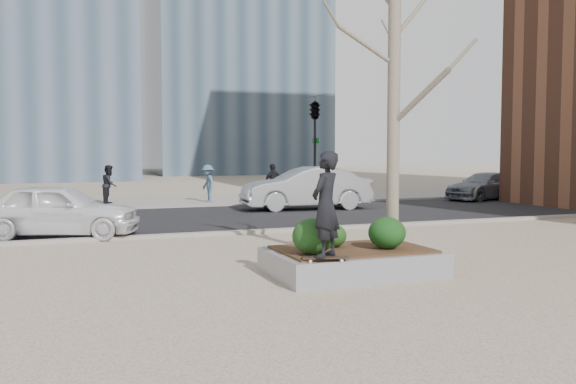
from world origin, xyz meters
name	(u,v)px	position (x,y,z in m)	size (l,w,h in m)	color
ground	(302,279)	(0.00, 0.00, 0.00)	(120.00, 120.00, 0.00)	tan
street	(186,219)	(0.00, 10.00, 0.01)	(60.00, 8.00, 0.02)	black
far_sidewalk	(152,202)	(0.00, 17.00, 0.01)	(60.00, 6.00, 0.02)	gray
planter	(352,262)	(1.00, 0.00, 0.23)	(3.00, 2.00, 0.45)	gray
planter_mulch	(352,249)	(1.00, 0.00, 0.47)	(2.70, 1.70, 0.04)	#382314
sycamore_tree	(394,70)	(2.00, 0.30, 3.79)	(2.80, 2.80, 6.60)	gray
shrub_left	(313,236)	(0.07, -0.37, 0.80)	(0.73, 0.73, 0.62)	#103414
shrub_middle	(333,236)	(0.71, 0.22, 0.70)	(0.50, 0.50, 0.43)	#153812
shrub_right	(387,233)	(1.56, -0.28, 0.78)	(0.68, 0.68, 0.58)	black
skateboard	(325,259)	(0.07, -0.88, 0.49)	(0.78, 0.20, 0.07)	black
skateboarder	(326,204)	(0.07, -0.88, 1.40)	(0.64, 0.42, 1.74)	black
police_car	(58,210)	(-3.92, 7.00, 0.72)	(1.64, 4.09, 1.39)	white
car_silver	(306,188)	(4.86, 11.61, 0.81)	(1.67, 4.78, 1.58)	#9FA3A7
car_third	(485,186)	(13.95, 12.92, 0.61)	(1.67, 4.10, 1.19)	slate
pedestrian_a	(109,184)	(-1.77, 16.65, 0.81)	(0.77, 0.60, 1.58)	black
pedestrian_b	(208,183)	(2.17, 15.92, 0.81)	(1.02, 0.58, 1.57)	#44607C
pedestrian_c	(273,182)	(4.93, 15.48, 0.83)	(0.94, 0.39, 1.61)	black
traffic_light_far	(315,149)	(6.50, 14.60, 2.25)	(0.60, 2.48, 4.50)	black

